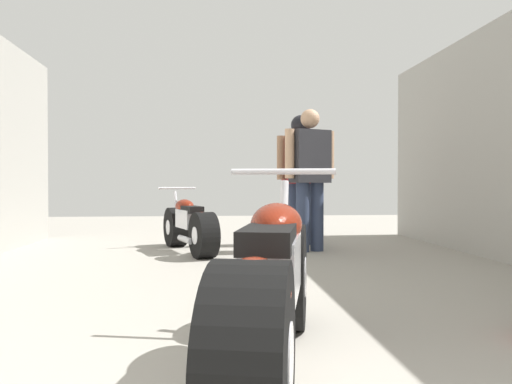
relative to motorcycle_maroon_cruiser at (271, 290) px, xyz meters
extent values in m
plane|color=#9E998E|center=(0.03, 1.58, -0.38)|extent=(19.14, 19.14, 0.00)
cylinder|color=black|center=(0.16, 0.71, -0.07)|extent=(0.38, 0.65, 0.61)
cylinder|color=silver|center=(0.16, 0.71, -0.07)|extent=(0.30, 0.28, 0.23)
cylinder|color=black|center=(-0.14, -0.64, -0.07)|extent=(0.38, 0.65, 0.61)
cylinder|color=silver|center=(-0.14, -0.64, -0.07)|extent=(0.30, 0.28, 0.23)
cube|color=silver|center=(0.01, 0.04, 0.10)|extent=(0.36, 0.65, 0.27)
ellipsoid|color=maroon|center=(0.06, 0.24, 0.27)|extent=(0.35, 0.54, 0.21)
cube|color=black|center=(-0.03, -0.13, 0.24)|extent=(0.31, 0.50, 0.10)
ellipsoid|color=maroon|center=(-0.13, -0.60, 0.12)|extent=(0.34, 0.47, 0.23)
cylinder|color=silver|center=(0.15, 0.68, 0.21)|extent=(0.10, 0.25, 0.56)
cylinder|color=silver|center=(0.15, 0.64, 0.54)|extent=(0.59, 0.16, 0.03)
cylinder|color=silver|center=(-0.18, -0.22, -0.17)|extent=(0.20, 0.53, 0.09)
cylinder|color=black|center=(-0.73, 4.69, -0.12)|extent=(0.38, 0.57, 0.53)
cylinder|color=silver|center=(-0.73, 4.69, -0.12)|extent=(0.28, 0.26, 0.20)
cylinder|color=black|center=(-0.34, 3.56, -0.12)|extent=(0.38, 0.57, 0.53)
cylinder|color=silver|center=(-0.34, 3.56, -0.12)|extent=(0.28, 0.26, 0.20)
cube|color=silver|center=(-0.54, 4.13, 0.03)|extent=(0.36, 0.56, 0.23)
ellipsoid|color=maroon|center=(-0.60, 4.30, 0.18)|extent=(0.34, 0.48, 0.18)
cube|color=black|center=(-0.49, 3.99, 0.16)|extent=(0.30, 0.43, 0.08)
ellipsoid|color=maroon|center=(-0.36, 3.60, 0.05)|extent=(0.32, 0.41, 0.20)
cylinder|color=silver|center=(-0.72, 4.66, 0.13)|extent=(0.11, 0.21, 0.48)
cylinder|color=silver|center=(-0.71, 4.63, 0.41)|extent=(0.49, 0.20, 0.03)
cylinder|color=silver|center=(-0.57, 3.86, -0.20)|extent=(0.22, 0.45, 0.07)
cylinder|color=#2D3851|center=(1.08, 4.07, 0.05)|extent=(0.22, 0.22, 0.86)
cylinder|color=#2D3851|center=(0.88, 3.99, 0.05)|extent=(0.22, 0.22, 0.86)
cube|color=#2D2D33|center=(0.98, 4.03, 0.81)|extent=(0.54, 0.42, 0.66)
cylinder|color=tan|center=(1.26, 4.14, 0.84)|extent=(0.15, 0.15, 0.61)
cylinder|color=tan|center=(0.71, 3.92, 0.84)|extent=(0.15, 0.15, 0.61)
sphere|color=tan|center=(0.98, 4.03, 1.29)|extent=(0.24, 0.24, 0.24)
cylinder|color=#2D3851|center=(1.09, 4.75, 0.05)|extent=(0.20, 0.20, 0.86)
cylinder|color=#2D3851|center=(0.89, 4.70, 0.05)|extent=(0.20, 0.20, 0.86)
cube|color=maroon|center=(0.99, 4.73, 0.80)|extent=(0.52, 0.36, 0.66)
cylinder|color=#9E7051|center=(1.28, 4.80, 0.83)|extent=(0.14, 0.14, 0.60)
cylinder|color=#9E7051|center=(0.70, 4.66, 0.83)|extent=(0.14, 0.14, 0.60)
sphere|color=black|center=(0.99, 4.73, 1.27)|extent=(0.24, 0.24, 0.24)
sphere|color=black|center=(0.99, 4.73, 1.29)|extent=(0.28, 0.28, 0.28)
camera|label=1|loc=(-0.27, -2.19, 0.47)|focal=35.25mm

